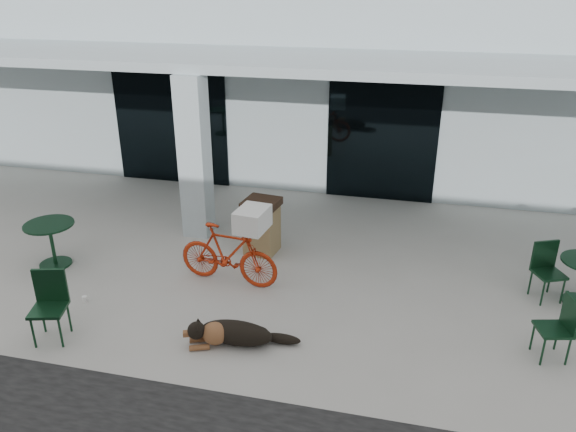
% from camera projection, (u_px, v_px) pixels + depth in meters
% --- Properties ---
extents(ground, '(80.00, 80.00, 0.00)m').
position_uv_depth(ground, '(235.00, 303.00, 8.83)').
color(ground, '#A9A69F').
rests_on(ground, ground).
extents(building, '(22.00, 7.00, 4.50)m').
position_uv_depth(building, '(329.00, 71.00, 15.50)').
color(building, '#A4B5B9').
rests_on(building, ground).
extents(storefront_glass_left, '(2.80, 0.06, 2.70)m').
position_uv_depth(storefront_glass_left, '(171.00, 128.00, 13.40)').
color(storefront_glass_left, black).
rests_on(storefront_glass_left, ground).
extents(storefront_glass_right, '(2.40, 0.06, 2.70)m').
position_uv_depth(storefront_glass_right, '(382.00, 141.00, 12.35)').
color(storefront_glass_right, black).
rests_on(storefront_glass_right, ground).
extents(column, '(0.50, 0.50, 3.12)m').
position_uv_depth(column, '(195.00, 158.00, 10.57)').
color(column, '#A4B5B9').
rests_on(column, ground).
extents(overhang, '(22.00, 2.80, 0.18)m').
position_uv_depth(overhang, '(288.00, 61.00, 10.75)').
color(overhang, '#A4B5B9').
rests_on(overhang, column).
extents(bicycle, '(1.78, 0.69, 1.04)m').
position_uv_depth(bicycle, '(228.00, 254.00, 9.22)').
color(bicycle, '#AE290E').
rests_on(bicycle, ground).
extents(laundry_basket, '(0.51, 0.65, 0.35)m').
position_uv_depth(laundry_basket, '(252.00, 219.00, 8.80)').
color(laundry_basket, white).
rests_on(laundry_basket, bicycle).
extents(dog, '(1.26, 0.80, 0.40)m').
position_uv_depth(dog, '(236.00, 332.00, 7.78)').
color(dog, black).
rests_on(dog, ground).
extents(cup_near_dog, '(0.08, 0.08, 0.10)m').
position_uv_depth(cup_near_dog, '(85.00, 299.00, 8.85)').
color(cup_near_dog, white).
rests_on(cup_near_dog, ground).
extents(cafe_table_near, '(0.90, 0.90, 0.80)m').
position_uv_depth(cafe_table_near, '(52.00, 244.00, 9.82)').
color(cafe_table_near, '#12361F').
rests_on(cafe_table_near, ground).
extents(cafe_chair_near, '(0.58, 0.61, 1.02)m').
position_uv_depth(cafe_chair_near, '(48.00, 309.00, 7.76)').
color(cafe_chair_near, '#12361F').
rests_on(cafe_chair_near, ground).
extents(cafe_chair_far_a, '(0.57, 0.59, 0.93)m').
position_uv_depth(cafe_chair_far_a, '(549.00, 273.00, 8.75)').
color(cafe_chair_far_a, '#12361F').
rests_on(cafe_chair_far_a, ground).
extents(cafe_chair_far_b, '(0.54, 0.51, 0.91)m').
position_uv_depth(cafe_chair_far_b, '(553.00, 329.00, 7.41)').
color(cafe_chair_far_b, '#12361F').
rests_on(cafe_chair_far_b, ground).
extents(trash_receptacle, '(0.68, 0.68, 1.03)m').
position_uv_depth(trash_receptacle, '(262.00, 226.00, 10.24)').
color(trash_receptacle, olive).
rests_on(trash_receptacle, ground).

